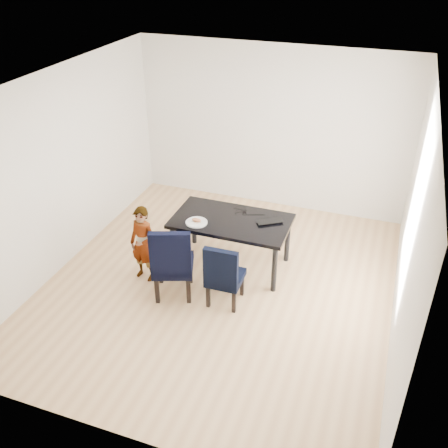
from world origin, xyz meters
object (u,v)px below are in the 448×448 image
(child, at_px, (143,244))
(plate, at_px, (196,222))
(dining_table, at_px, (231,243))
(chair_left, at_px, (173,259))
(chair_right, at_px, (225,272))
(laptop, at_px, (269,220))

(child, xyz_separation_m, plate, (0.60, 0.43, 0.22))
(dining_table, bearing_deg, chair_left, -120.97)
(dining_table, height_order, chair_right, chair_right)
(child, bearing_deg, dining_table, 42.24)
(chair_left, distance_m, laptop, 1.41)
(dining_table, height_order, child, child)
(laptop, bearing_deg, plate, -10.82)
(chair_left, relative_size, chair_right, 1.18)
(chair_right, height_order, laptop, chair_right)
(dining_table, bearing_deg, chair_right, -76.38)
(child, relative_size, laptop, 3.05)
(chair_right, relative_size, plate, 3.04)
(chair_left, height_order, child, child)
(chair_right, xyz_separation_m, laptop, (0.30, 0.92, 0.31))
(dining_table, bearing_deg, child, -146.67)
(chair_right, height_order, plate, chair_right)
(chair_right, bearing_deg, dining_table, 102.39)
(chair_right, relative_size, child, 0.83)
(chair_left, bearing_deg, dining_table, 39.30)
(chair_right, xyz_separation_m, child, (-1.20, 0.11, 0.09))
(chair_left, height_order, chair_right, chair_left)
(dining_table, distance_m, child, 1.23)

